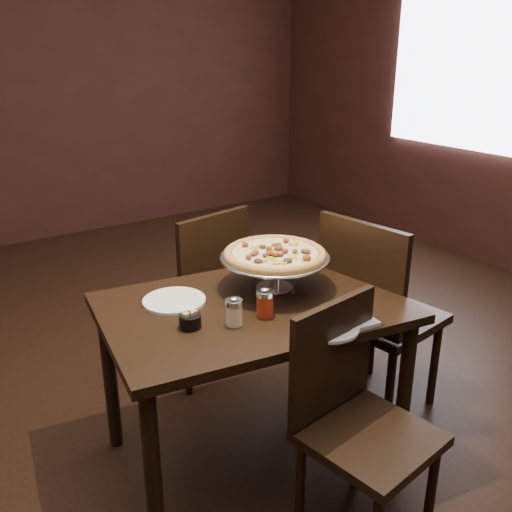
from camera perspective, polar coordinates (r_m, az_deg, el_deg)
room at (r=2.16m, az=-1.87°, el=12.01°), size 6.04×7.04×2.84m
dining_table at (r=2.34m, az=-0.32°, el=-6.92°), size 1.29×0.96×0.74m
pizza_stand at (r=2.37m, az=1.90°, el=0.15°), size 0.46×0.46×0.19m
parmesan_shaker at (r=2.11m, az=-2.21°, el=-5.57°), size 0.06×0.06×0.11m
pepper_flake_shaker at (r=2.17m, az=0.90°, el=-4.69°), size 0.07×0.07×0.12m
packet_caddy at (r=2.11m, az=-6.60°, el=-6.45°), size 0.08×0.08×0.06m
napkin_stack at (r=2.18m, az=9.91°, el=-6.39°), size 0.15×0.15×0.01m
plate_left at (r=2.33m, az=-8.18°, el=-4.44°), size 0.25×0.25×0.01m
plate_near at (r=2.11m, az=7.17°, el=-7.13°), size 0.23×0.23×0.01m
serving_spatula at (r=2.34m, az=5.46°, el=-0.37°), size 0.15×0.15×0.02m
chair_far at (r=3.01m, az=-5.64°, el=-3.19°), size 0.51×0.51×0.94m
chair_near at (r=2.13m, az=9.85°, el=-15.36°), size 0.47×0.47×0.89m
chair_side at (r=2.74m, az=11.81°, el=-5.24°), size 0.53×0.53×1.00m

